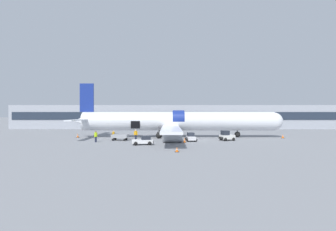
{
  "coord_description": "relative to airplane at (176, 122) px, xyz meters",
  "views": [
    {
      "loc": [
        -4.33,
        -44.02,
        4.65
      ],
      "look_at": [
        -4.61,
        3.19,
        4.23
      ],
      "focal_mm": 28.0,
      "sensor_mm": 36.0,
      "label": 1
    }
  ],
  "objects": [
    {
      "name": "safety_cone_nose",
      "position": [
        19.91,
        -1.73,
        -2.65
      ],
      "size": [
        0.62,
        0.62,
        0.74
      ],
      "color": "black",
      "rests_on": "ground_plane"
    },
    {
      "name": "baggage_cart_loading",
      "position": [
        -9.61,
        -5.99,
        -2.5
      ],
      "size": [
        3.75,
        1.95,
        1.03
      ],
      "color": "#999BA0",
      "rests_on": "ground_plane"
    },
    {
      "name": "terminal_strip",
      "position": [
        3.16,
        30.64,
        0.51
      ],
      "size": [
        103.01,
        10.0,
        7.01
      ],
      "color": "#9EA3AD",
      "rests_on": "ground_plane"
    },
    {
      "name": "safety_cone_wingtip",
      "position": [
        1.19,
        -9.14,
        -2.65
      ],
      "size": [
        0.58,
        0.58,
        0.73
      ],
      "color": "black",
      "rests_on": "ground_plane"
    },
    {
      "name": "safety_cone_engine_left",
      "position": [
        -0.28,
        -19.21,
        -2.72
      ],
      "size": [
        0.55,
        0.55,
        0.59
      ],
      "color": "black",
      "rests_on": "ground_plane"
    },
    {
      "name": "ground_crew_loader_a",
      "position": [
        -7.03,
        -5.39,
        -2.03
      ],
      "size": [
        0.64,
        0.45,
        1.83
      ],
      "color": "#1E2338",
      "rests_on": "ground_plane"
    },
    {
      "name": "baggage_tug_rear",
      "position": [
        2.4,
        -6.86,
        -2.39
      ],
      "size": [
        1.92,
        3.05,
        1.4
      ],
      "color": "silver",
      "rests_on": "ground_plane"
    },
    {
      "name": "baggage_tug_mid",
      "position": [
        -5.04,
        -12.15,
        -2.4
      ],
      "size": [
        3.27,
        2.23,
        1.37
      ],
      "color": "white",
      "rests_on": "ground_plane"
    },
    {
      "name": "ground_crew_driver",
      "position": [
        -13.01,
        -8.68,
        -2.05
      ],
      "size": [
        0.56,
        0.59,
        1.79
      ],
      "color": "#1E2338",
      "rests_on": "ground_plane"
    },
    {
      "name": "ground_plane",
      "position": [
        3.16,
        -6.47,
        -3.0
      ],
      "size": [
        500.0,
        500.0,
        0.0
      ],
      "primitive_type": "plane",
      "color": "gray"
    },
    {
      "name": "ground_crew_loader_b",
      "position": [
        -11.18,
        -3.93,
        -2.19
      ],
      "size": [
        0.48,
        0.5,
        1.54
      ],
      "color": "black",
      "rests_on": "ground_plane"
    },
    {
      "name": "safety_cone_tail",
      "position": [
        -18.7,
        -0.74,
        -2.62
      ],
      "size": [
        0.52,
        0.52,
        0.79
      ],
      "color": "black",
      "rests_on": "ground_plane"
    },
    {
      "name": "baggage_tug_lead",
      "position": [
        8.51,
        -6.02,
        -2.28
      ],
      "size": [
        2.71,
        2.45,
        1.71
      ],
      "color": "silver",
      "rests_on": "ground_plane"
    },
    {
      "name": "airplane",
      "position": [
        0.0,
        0.0,
        0.0
      ],
      "size": [
        40.49,
        36.0,
        10.38
      ],
      "color": "white",
      "rests_on": "ground_plane"
    }
  ]
}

